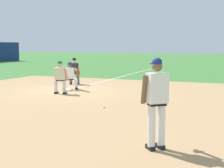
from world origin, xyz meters
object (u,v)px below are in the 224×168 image
pitcher (157,98)px  baserunner (60,76)px  first_baseman (71,75)px  baseball (104,107)px  umpire (74,70)px  first_base_bag (68,90)px

pitcher → baserunner: bearing=45.1°
first_baseman → baseball: bearing=-137.0°
pitcher → baseball: bearing=37.2°
baseball → first_baseman: size_ratio=0.06×
pitcher → umpire: pitcher is taller
first_base_bag → baseball: size_ratio=5.14×
umpire → baserunner: bearing=-161.6°
pitcher → baserunner: size_ratio=1.27×
baserunner → baseball: bearing=-125.7°
umpire → pitcher: bearing=-142.8°
baseball → baserunner: baserunner is taller
pitcher → baserunner: pitcher is taller
baserunner → first_baseman: bearing=9.5°
pitcher → baserunner: 8.04m
first_baseman → baserunner: (-1.31, -0.22, 0.06)m
first_base_bag → umpire: size_ratio=0.26×
first_base_bag → baseball: (-3.08, -3.19, -0.01)m
first_baseman → baserunner: size_ratio=0.92×
pitcher → umpire: bearing=37.2°
first_base_bag → first_baseman: size_ratio=0.28×
baseball → umpire: bearing=37.1°
pitcher → umpire: size_ratio=1.27×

